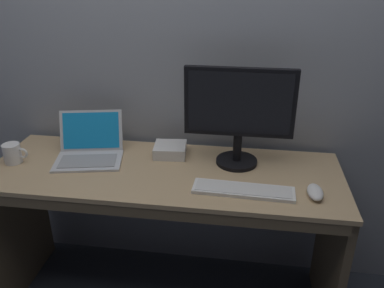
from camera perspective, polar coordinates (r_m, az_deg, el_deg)
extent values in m
cube|color=gray|center=(1.95, -2.53, 19.59)|extent=(4.13, 0.04, 2.94)
cube|color=tan|center=(1.84, -4.08, -4.00)|extent=(1.63, 0.58, 0.02)
cube|color=brown|center=(2.33, -23.67, -10.63)|extent=(0.03, 0.53, 0.75)
cube|color=brown|center=(2.07, 19.22, -14.75)|extent=(0.03, 0.53, 0.75)
cube|color=brown|center=(1.63, -6.06, -9.73)|extent=(1.57, 0.02, 0.05)
cube|color=silver|center=(1.96, -14.68, -2.40)|extent=(0.35, 0.27, 0.01)
cube|color=#959599|center=(1.95, -14.76, -2.36)|extent=(0.28, 0.18, 0.00)
cube|color=silver|center=(2.04, -14.32, 1.91)|extent=(0.32, 0.14, 0.19)
cube|color=#198CD8|center=(2.04, -14.34, 1.90)|extent=(0.28, 0.12, 0.17)
cylinder|color=black|center=(1.90, 6.44, -2.47)|extent=(0.20, 0.20, 0.02)
cylinder|color=black|center=(1.86, 6.55, -0.38)|extent=(0.04, 0.04, 0.14)
cube|color=black|center=(1.77, 6.88, 5.97)|extent=(0.49, 0.03, 0.31)
cube|color=black|center=(1.75, 6.86, 5.78)|extent=(0.45, 0.00, 0.28)
cube|color=white|center=(1.67, 7.40, -6.63)|extent=(0.43, 0.13, 0.02)
cube|color=silver|center=(1.67, 7.41, -6.37)|extent=(0.40, 0.11, 0.00)
ellipsoid|color=white|center=(1.70, 17.32, -6.63)|extent=(0.07, 0.12, 0.04)
cube|color=silver|center=(1.96, -3.08, -0.85)|extent=(0.17, 0.16, 0.05)
cylinder|color=white|center=(2.06, -24.47, -1.24)|extent=(0.08, 0.08, 0.09)
torus|color=white|center=(2.03, -23.24, -1.23)|extent=(0.05, 0.01, 0.05)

